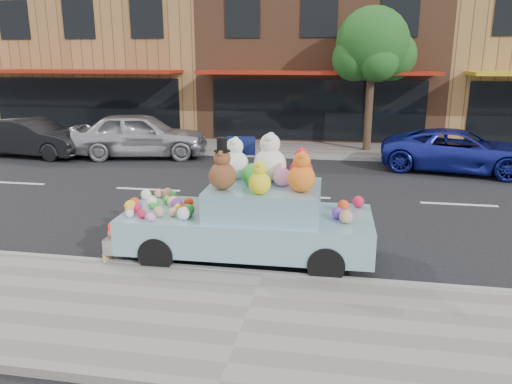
% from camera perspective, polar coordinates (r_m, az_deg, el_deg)
% --- Properties ---
extents(ground, '(120.00, 120.00, 0.00)m').
position_cam_1_polar(ground, '(12.86, 4.49, -0.53)').
color(ground, black).
rests_on(ground, ground).
extents(near_sidewalk, '(60.00, 3.00, 0.12)m').
position_cam_1_polar(near_sidewalk, '(6.86, -1.28, -14.70)').
color(near_sidewalk, gray).
rests_on(near_sidewalk, ground).
extents(far_sidewalk, '(60.00, 3.00, 0.12)m').
position_cam_1_polar(far_sidewalk, '(19.17, 6.49, 4.84)').
color(far_sidewalk, gray).
rests_on(far_sidewalk, ground).
extents(near_kerb, '(60.00, 0.12, 0.13)m').
position_cam_1_polar(near_kerb, '(8.17, 0.84, -9.50)').
color(near_kerb, gray).
rests_on(near_kerb, ground).
extents(far_kerb, '(60.00, 0.12, 0.13)m').
position_cam_1_polar(far_kerb, '(17.70, 6.16, 4.00)').
color(far_kerb, gray).
rests_on(far_kerb, ground).
extents(storefront_left, '(10.00, 9.80, 7.30)m').
position_cam_1_polar(storefront_left, '(26.76, -15.05, 15.07)').
color(storefront_left, '#9C7241').
rests_on(storefront_left, ground).
extents(storefront_mid, '(10.00, 9.80, 7.30)m').
position_cam_1_polar(storefront_mid, '(24.33, 7.68, 15.47)').
color(storefront_mid, brown).
rests_on(storefront_mid, ground).
extents(street_tree, '(3.00, 2.70, 5.22)m').
position_cam_1_polar(street_tree, '(18.89, 13.22, 15.48)').
color(street_tree, '#38281C').
rests_on(street_tree, ground).
extents(car_silver, '(4.99, 2.80, 1.60)m').
position_cam_1_polar(car_silver, '(18.26, -13.06, 6.38)').
color(car_silver, '#B1B2B6').
rests_on(car_silver, ground).
extents(car_blue, '(5.03, 3.11, 1.30)m').
position_cam_1_polar(car_blue, '(16.78, 22.23, 4.37)').
color(car_blue, '#1C249C').
rests_on(car_blue, ground).
extents(car_dark, '(4.32, 1.90, 1.38)m').
position_cam_1_polar(car_dark, '(19.63, -24.18, 5.71)').
color(car_dark, black).
rests_on(car_dark, ground).
extents(art_car, '(4.53, 1.87, 2.22)m').
position_cam_1_polar(art_car, '(8.73, -0.82, -2.72)').
color(art_car, black).
rests_on(art_car, ground).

